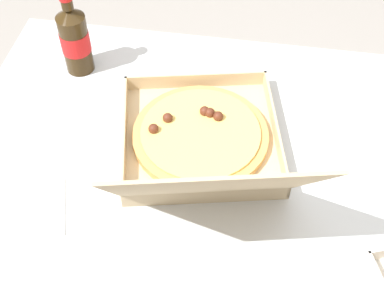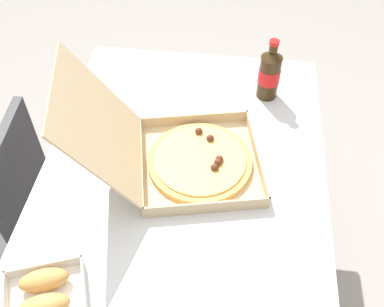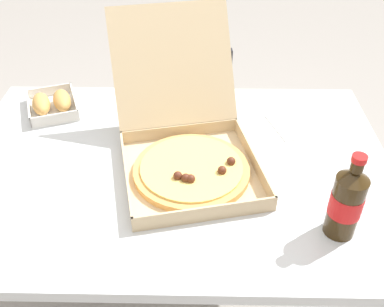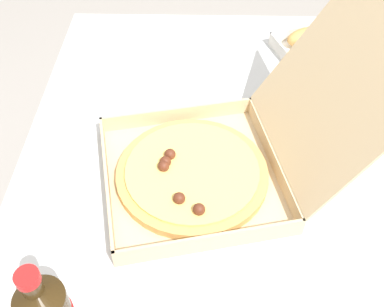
{
  "view_description": "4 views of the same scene",
  "coord_description": "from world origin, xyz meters",
  "px_view_note": "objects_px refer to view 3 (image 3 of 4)",
  "views": [
    {
      "loc": [
        -0.06,
        0.72,
        1.65
      ],
      "look_at": [
        0.06,
        0.03,
        0.78
      ],
      "focal_mm": 48.07,
      "sensor_mm": 36.0,
      "label": 1
    },
    {
      "loc": [
        -0.82,
        -0.13,
        1.78
      ],
      "look_at": [
        0.04,
        -0.02,
        0.8
      ],
      "focal_mm": 41.87,
      "sensor_mm": 36.0,
      "label": 2
    },
    {
      "loc": [
        0.07,
        -0.95,
        1.51
      ],
      "look_at": [
        0.05,
        0.03,
        0.76
      ],
      "focal_mm": 41.07,
      "sensor_mm": 36.0,
      "label": 3
    },
    {
      "loc": [
        0.67,
        -0.03,
        1.47
      ],
      "look_at": [
        0.04,
        -0.05,
        0.8
      ],
      "focal_mm": 42.84,
      "sensor_mm": 36.0,
      "label": 4
    }
  ],
  "objects_px": {
    "chair": "(183,114)",
    "pizza_box_open": "(188,150)",
    "paper_menu": "(305,123)",
    "bread_side_box": "(52,103)",
    "cola_bottle": "(347,202)"
  },
  "relations": [
    {
      "from": "chair",
      "to": "pizza_box_open",
      "type": "relative_size",
      "value": 1.36
    },
    {
      "from": "chair",
      "to": "paper_menu",
      "type": "distance_m",
      "value": 0.66
    },
    {
      "from": "bread_side_box",
      "to": "paper_menu",
      "type": "xyz_separation_m",
      "value": [
        0.82,
        -0.06,
        -0.02
      ]
    },
    {
      "from": "bread_side_box",
      "to": "cola_bottle",
      "type": "height_order",
      "value": "cola_bottle"
    },
    {
      "from": "paper_menu",
      "to": "pizza_box_open",
      "type": "bearing_deg",
      "value": -167.92
    },
    {
      "from": "chair",
      "to": "bread_side_box",
      "type": "height_order",
      "value": "chair"
    },
    {
      "from": "pizza_box_open",
      "to": "paper_menu",
      "type": "height_order",
      "value": "pizza_box_open"
    },
    {
      "from": "pizza_box_open",
      "to": "cola_bottle",
      "type": "xyz_separation_m",
      "value": [
        0.36,
        -0.24,
        0.05
      ]
    },
    {
      "from": "chair",
      "to": "paper_menu",
      "type": "height_order",
      "value": "chair"
    },
    {
      "from": "chair",
      "to": "bread_side_box",
      "type": "bearing_deg",
      "value": -136.74
    },
    {
      "from": "bread_side_box",
      "to": "cola_bottle",
      "type": "relative_size",
      "value": 1.03
    },
    {
      "from": "chair",
      "to": "bread_side_box",
      "type": "distance_m",
      "value": 0.64
    },
    {
      "from": "pizza_box_open",
      "to": "bread_side_box",
      "type": "height_order",
      "value": "pizza_box_open"
    },
    {
      "from": "cola_bottle",
      "to": "bread_side_box",
      "type": "bearing_deg",
      "value": 147.54
    },
    {
      "from": "bread_side_box",
      "to": "chair",
      "type": "bearing_deg",
      "value": 43.26
    }
  ]
}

